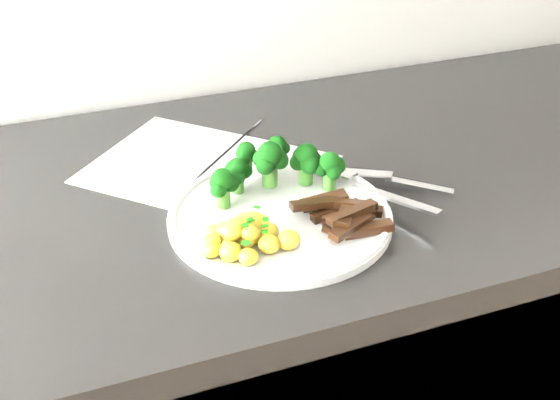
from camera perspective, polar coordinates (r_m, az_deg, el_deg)
The scene contains 7 objects.
recipe_paper at distance 1.01m, azimuth -5.74°, elevation 2.48°, with size 0.39×0.39×0.00m.
plate at distance 0.89m, azimuth 0.00°, elevation -1.20°, with size 0.28×0.28×0.02m.
broccoli at distance 0.92m, azimuth -0.39°, elevation 2.87°, with size 0.18×0.10×0.07m.
potatoes at distance 0.83m, azimuth -2.71°, elevation -2.72°, with size 0.11×0.09×0.04m.
beef_strips at distance 0.87m, azimuth 5.20°, elevation -1.14°, with size 0.12×0.10×0.03m.
fork at distance 0.93m, azimuth 7.78°, elevation 0.79°, with size 0.10×0.18×0.02m.
knife at distance 0.97m, azimuth 9.55°, elevation 1.35°, with size 0.16×0.13×0.02m.
Camera 1 is at (-0.38, 0.87, 1.41)m, focal length 45.95 mm.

